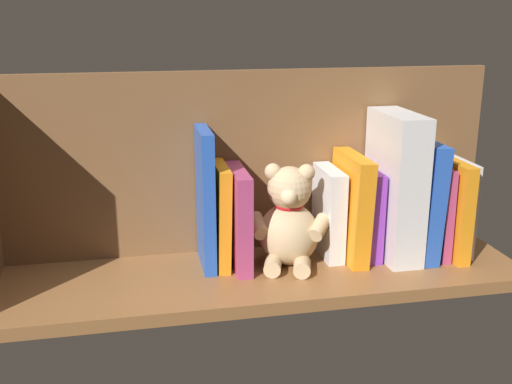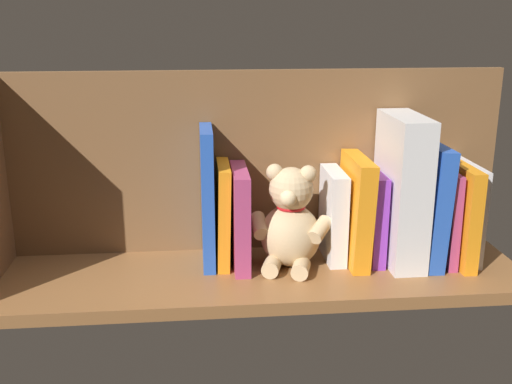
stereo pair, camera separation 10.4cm
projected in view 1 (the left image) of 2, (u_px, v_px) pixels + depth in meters
The scene contains 14 objects.
ground_plane at pixel (256, 275), 108.81cm from camera, with size 94.13×26.71×2.20cm, color brown.
shelf_back_panel at pixel (244, 162), 114.08cm from camera, with size 94.13×1.50×33.82cm, color brown.
book_0 at pixel (455, 204), 116.10cm from camera, with size 1.30×14.32×17.72cm, color silver.
book_1 at pixel (446, 205), 114.59cm from camera, with size 2.37×16.47×18.06cm, color orange.
book_2 at pixel (431, 207), 114.96cm from camera, with size 1.66×14.87×17.20cm, color #B23F72.
book_3 at pixel (419, 197), 113.38cm from camera, with size 2.91×15.70×21.66cm, color blue.
dictionary_thick_white at pixel (395, 186), 111.54cm from camera, with size 5.90×15.84×26.74cm, color silver.
book_4 at pixel (366, 211), 113.67cm from camera, with size 2.41×12.70×16.50cm, color purple.
book_5 at pixel (351, 207), 111.78cm from camera, with size 3.11×14.51×19.27cm, color orange.
book_6 at pixel (329, 212), 112.91cm from camera, with size 3.07×11.43×16.58cm, color silver.
teddy_bear at pixel (289, 221), 108.56cm from camera, with size 14.46×13.88×18.58cm.
book_7 at pixel (238, 218), 108.32cm from camera, with size 2.72×13.87×17.61cm, color #B23F72.
book_8 at pixel (221, 215), 108.75cm from camera, with size 2.11×11.54×18.25cm, color orange.
book_9 at pixel (205, 199), 107.27cm from camera, with size 2.13×11.61×24.73cm, color blue.
Camera 1 is at (20.11, 97.98, 44.20)cm, focal length 43.06 mm.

